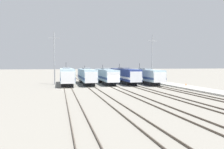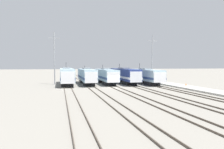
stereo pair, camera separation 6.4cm
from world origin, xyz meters
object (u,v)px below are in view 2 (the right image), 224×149
at_px(locomotive_center_right, 124,75).
at_px(catenary_tower_right, 152,58).
at_px(locomotive_far_right, 146,76).
at_px(catenary_tower_left, 54,57).
at_px(locomotive_far_left, 67,76).
at_px(locomotive_center_left, 87,76).
at_px(traffic_cone, 186,84).
at_px(locomotive_center, 106,76).

distance_m(locomotive_center_right, catenary_tower_right, 9.15).
distance_m(locomotive_far_right, catenary_tower_left, 22.65).
xyz_separation_m(locomotive_far_right, catenary_tower_right, (3.12, 3.16, 4.62)).
bearing_deg(locomotive_far_left, locomotive_center_right, 2.14).
relative_size(locomotive_center_left, traffic_cone, 33.41).
distance_m(locomotive_center, locomotive_center_right, 4.80).
xyz_separation_m(locomotive_far_left, locomotive_far_right, (19.18, -1.94, -0.13)).
xyz_separation_m(locomotive_far_right, traffic_cone, (5.77, -8.71, -1.46)).
bearing_deg(locomotive_far_right, locomotive_center_left, 170.87).
distance_m(locomotive_far_left, locomotive_center_right, 14.40).
xyz_separation_m(locomotive_center_right, catenary_tower_right, (7.91, 0.68, 4.54)).
bearing_deg(locomotive_far_right, traffic_cone, -56.48).
relative_size(locomotive_center_left, locomotive_center_right, 0.91).
xyz_separation_m(locomotive_center_left, traffic_cone, (20.15, -11.02, -1.52)).
bearing_deg(locomotive_center_right, catenary_tower_left, 177.72).
distance_m(catenary_tower_right, traffic_cone, 13.59).
bearing_deg(locomotive_far_left, catenary_tower_right, 3.13).
relative_size(locomotive_center, catenary_tower_right, 1.35).
distance_m(locomotive_center, locomotive_far_right, 9.87).
bearing_deg(locomotive_center_left, catenary_tower_left, 173.60).
relative_size(catenary_tower_left, catenary_tower_right, 1.00).
bearing_deg(catenary_tower_left, locomotive_center, -3.90).
xyz_separation_m(locomotive_center_left, catenary_tower_left, (-7.56, 0.85, 4.56)).
height_order(locomotive_center, locomotive_far_right, locomotive_far_right).
bearing_deg(locomotive_far_left, traffic_cone, -23.10).
bearing_deg(locomotive_center_right, traffic_cone, -46.63).
relative_size(locomotive_center_right, traffic_cone, 36.82).
bearing_deg(traffic_cone, catenary_tower_right, 102.58).
xyz_separation_m(locomotive_center_right, locomotive_far_right, (4.80, -2.48, -0.07)).
distance_m(locomotive_center_left, locomotive_center_right, 9.59).
bearing_deg(catenary_tower_right, locomotive_center_right, -175.07).
bearing_deg(locomotive_far_right, catenary_tower_right, 45.38).
distance_m(locomotive_center_left, locomotive_far_right, 14.57).
xyz_separation_m(locomotive_center_left, locomotive_far_right, (14.39, -2.31, -0.06)).
bearing_deg(locomotive_center_right, locomotive_center, -178.11).
bearing_deg(locomotive_far_right, locomotive_center, 166.41).
xyz_separation_m(locomotive_far_left, catenary_tower_left, (-2.76, 1.22, 4.49)).
distance_m(locomotive_center, catenary_tower_left, 13.21).
height_order(catenary_tower_left, catenary_tower_right, same).
relative_size(locomotive_center_right, locomotive_far_right, 1.11).
xyz_separation_m(locomotive_center, traffic_cone, (15.36, -11.02, -1.48)).
xyz_separation_m(locomotive_center_right, catenary_tower_left, (-17.15, 0.68, 4.54)).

